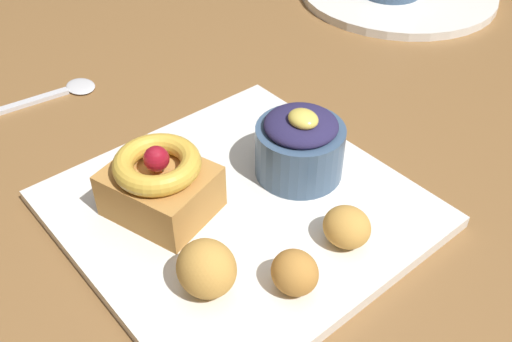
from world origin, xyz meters
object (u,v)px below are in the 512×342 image
at_px(cake_slice, 160,183).
at_px(fritter_back, 295,272).
at_px(spoon, 59,93).
at_px(fritter_front, 347,227).
at_px(front_plate, 239,209).
at_px(fritter_middle, 207,268).
at_px(berry_ramekin, 300,145).

bearing_deg(cake_slice, fritter_back, 11.74).
height_order(cake_slice, spoon, cake_slice).
bearing_deg(fritter_front, front_plate, -156.85).
distance_m(fritter_front, spoon, 0.39).
height_order(cake_slice, fritter_back, cake_slice).
distance_m(fritter_back, spoon, 0.39).
bearing_deg(fritter_back, cake_slice, -168.26).
xyz_separation_m(cake_slice, fritter_middle, (0.10, -0.02, -0.01)).
bearing_deg(fritter_middle, fritter_back, 49.87).
bearing_deg(spoon, berry_ramekin, -63.32).
height_order(berry_ramekin, fritter_back, berry_ramekin).
bearing_deg(front_plate, fritter_middle, -53.36).
xyz_separation_m(front_plate, spoon, (-0.29, -0.04, -0.00)).
xyz_separation_m(berry_ramekin, fritter_front, (0.09, -0.03, -0.02)).
height_order(cake_slice, berry_ramekin, berry_ramekin).
distance_m(fritter_front, fritter_middle, 0.12).
height_order(fritter_middle, fritter_back, fritter_middle).
bearing_deg(front_plate, spoon, -172.88).
xyz_separation_m(cake_slice, fritter_front, (0.13, 0.10, -0.01)).
bearing_deg(fritter_front, spoon, -168.81).
xyz_separation_m(front_plate, fritter_front, (0.09, 0.04, 0.02)).
height_order(front_plate, spoon, front_plate).
distance_m(cake_slice, fritter_front, 0.16).
xyz_separation_m(fritter_back, spoon, (-0.39, -0.01, -0.03)).
relative_size(fritter_middle, spoon, 0.38).
distance_m(front_plate, cake_slice, 0.08).
relative_size(cake_slice, spoon, 0.83).
relative_size(cake_slice, berry_ramekin, 1.27).
bearing_deg(spoon, fritter_back, -82.15).
bearing_deg(fritter_middle, front_plate, 126.64).
bearing_deg(berry_ramekin, cake_slice, -107.44).
bearing_deg(fritter_back, fritter_front, 96.95).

